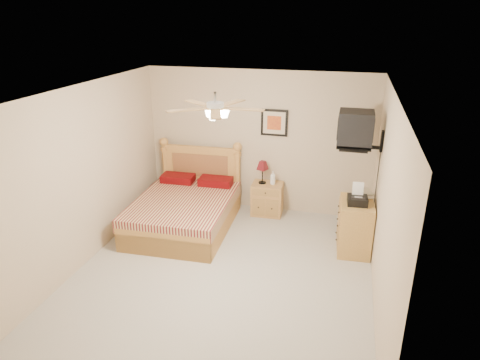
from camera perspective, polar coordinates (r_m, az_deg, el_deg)
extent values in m
plane|color=#ADA79C|center=(6.09, -2.25, -12.28)|extent=(4.50, 4.50, 0.00)
cube|color=white|center=(5.13, -2.66, 11.59)|extent=(4.00, 4.50, 0.04)
cube|color=#C9B394|center=(7.55, 2.52, 5.08)|extent=(4.00, 0.04, 2.50)
cube|color=#C9B394|center=(3.67, -12.97, -14.70)|extent=(4.00, 0.04, 2.50)
cube|color=#C9B394|center=(6.33, -20.04, 0.47)|extent=(0.04, 4.50, 2.50)
cube|color=#C9B394|center=(5.31, 18.75, -3.41)|extent=(0.04, 4.50, 2.50)
cube|color=#B6763D|center=(7.61, 3.64, -2.51)|extent=(0.55, 0.42, 0.58)
imported|color=white|center=(7.44, 4.40, 0.30)|extent=(0.11, 0.11, 0.24)
cube|color=black|center=(7.38, 4.60, 7.63)|extent=(0.46, 0.04, 0.46)
cube|color=olive|center=(6.64, 15.06, -5.99)|extent=(0.51, 0.70, 0.80)
imported|color=beige|center=(6.70, 15.49, -1.89)|extent=(0.26, 0.32, 0.03)
imported|color=gray|center=(6.72, 15.41, -1.56)|extent=(0.29, 0.34, 0.02)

